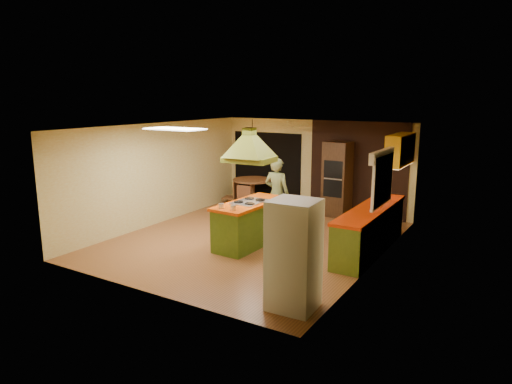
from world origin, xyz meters
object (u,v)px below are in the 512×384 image
Objects in this scene: kitchen_island at (250,223)px; dining_table at (252,187)px; refrigerator at (294,255)px; canister_large at (387,191)px; wall_oven at (337,179)px; man at (277,194)px.

kitchen_island reaches higher than dining_table.
refrigerator reaches higher than kitchen_island.
refrigerator is 7.96× the size of canister_large.
refrigerator is at bearing -91.74° from canister_large.
dining_table is (-3.86, 5.09, -0.25)m from refrigerator.
wall_oven is at bearing 102.31° from refrigerator.
canister_large is (1.60, -1.02, 0.04)m from wall_oven.
wall_oven reaches higher than man.
kitchen_island is 0.97× the size of wall_oven.
canister_large is at bearing 85.54° from refrigerator.
man is 1.04× the size of refrigerator.
kitchen_island is 1.73× the size of dining_table.
kitchen_island is at bearing 91.75° from man.
dining_table is at bearing -44.31° from man.
kitchen_island is at bearing -97.98° from wall_oven.
man is 2.10m from wall_oven.
refrigerator is 4.43m from canister_large.
canister_large is (4.00, -0.66, 0.44)m from dining_table.
dining_table is at bearing 123.07° from kitchen_island.
dining_table is (-1.67, 1.60, -0.29)m from man.
wall_oven is 1.90m from canister_large.
dining_table is at bearing 170.64° from canister_large.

